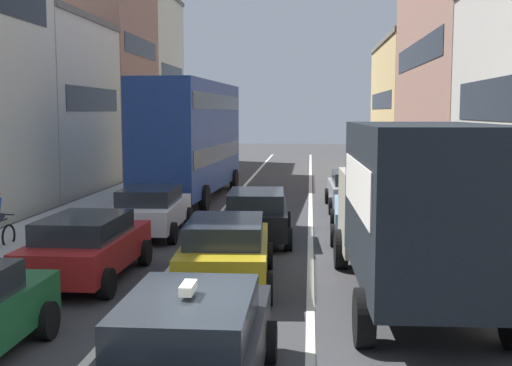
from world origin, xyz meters
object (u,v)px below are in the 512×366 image
Objects in this scene: taxi_centre_lane_front at (191,346)px; sedan_left_lane_third at (151,209)px; bus_mid_queue_primary at (191,134)px; sedan_centre_lane_second at (226,250)px; removalist_box_truck at (415,206)px; wagon_right_lane_far at (353,189)px; wagon_left_lane_second at (87,246)px; hatchback_centre_lane_third at (257,214)px; sedan_right_lane_behind_truck at (365,212)px.

sedan_left_lane_third is (-3.39, 11.49, -0.00)m from taxi_centre_lane_front.
sedan_left_lane_third is at bearing -175.46° from bus_mid_queue_primary.
bus_mid_queue_primary reaches higher than taxi_centre_lane_front.
sedan_left_lane_third is (-3.08, 5.66, 0.00)m from sedan_centre_lane_second.
removalist_box_truck is 9.78m from sedan_left_lane_third.
sedan_centre_lane_second is 12.06m from wagon_right_lane_far.
sedan_left_lane_third is at bearing 16.25° from taxi_centre_lane_front.
wagon_left_lane_second is 13.20m from wagon_right_lane_far.
sedan_left_lane_third is (0.10, 5.49, 0.00)m from wagon_left_lane_second.
wagon_left_lane_second and wagon_right_lane_far have the same top height.
sedan_centre_lane_second is 14.40m from bus_mid_queue_primary.
sedan_right_lane_behind_truck is at bearing -80.34° from hatchback_centre_lane_third.
sedan_centre_lane_second is 3.18m from wagon_left_lane_second.
wagon_right_lane_far is at bearing -20.32° from sedan_centre_lane_second.
sedan_right_lane_behind_truck is at bearing 1.68° from removalist_box_truck.
sedan_right_lane_behind_truck is 0.41× the size of bus_mid_queue_primary.
sedan_right_lane_behind_truck is (6.66, 5.57, 0.00)m from wagon_left_lane_second.
bus_mid_queue_primary is at bearing 69.85° from wagon_right_lane_far.
bus_mid_queue_primary is (-7.18, 15.02, 0.86)m from removalist_box_truck.
sedan_right_lane_behind_truck is at bearing -34.61° from sedan_centre_lane_second.
hatchback_centre_lane_third is 3.39m from sedan_left_lane_third.
bus_mid_queue_primary is (-6.81, 8.13, 2.03)m from sedan_right_lane_behind_truck.
sedan_centre_lane_second is 5.04m from hatchback_centre_lane_third.
sedan_right_lane_behind_truck is 1.00× the size of wagon_right_lane_far.
hatchback_centre_lane_third is 1.01× the size of sedan_right_lane_behind_truck.
wagon_left_lane_second is 0.99× the size of hatchback_centre_lane_third.
wagon_left_lane_second and sedan_right_lane_behind_truck have the same top height.
wagon_left_lane_second is (-3.49, 6.00, -0.00)m from taxi_centre_lane_front.
wagon_right_lane_far is at bearing 0.12° from removalist_box_truck.
sedan_right_lane_behind_truck is 10.80m from bus_mid_queue_primary.
wagon_left_lane_second is 0.99× the size of sedan_right_lane_behind_truck.
hatchback_centre_lane_third is 9.75m from bus_mid_queue_primary.
taxi_centre_lane_front is 10.86m from hatchback_centre_lane_third.
hatchback_centre_lane_third and wagon_right_lane_far have the same top height.
wagon_left_lane_second is at bearing 77.98° from removalist_box_truck.
removalist_box_truck is 1.80× the size of wagon_left_lane_second.
removalist_box_truck is 0.73× the size of bus_mid_queue_primary.
taxi_centre_lane_front reaches higher than hatchback_centre_lane_third.
taxi_centre_lane_front reaches higher than sedan_right_lane_behind_truck.
sedan_right_lane_behind_truck is (6.56, 0.08, 0.00)m from sedan_left_lane_third.
wagon_right_lane_far is (0.04, 5.80, 0.00)m from sedan_right_lane_behind_truck.
wagon_right_lane_far is (3.20, 17.37, -0.00)m from taxi_centre_lane_front.
removalist_box_truck is at bearing -136.19° from sedan_left_lane_third.
bus_mid_queue_primary reaches higher than wagon_left_lane_second.
removalist_box_truck reaches higher than sedan_centre_lane_second.
bus_mid_queue_primary is at bearing 41.68° from sedan_right_lane_behind_truck.
bus_mid_queue_primary is (-3.59, 8.83, 2.03)m from hatchback_centre_lane_third.
removalist_box_truck is at bearing -100.06° from wagon_left_lane_second.
taxi_centre_lane_front is at bearing 177.56° from hatchback_centre_lane_third.
sedan_right_lane_behind_truck is at bearing -15.50° from taxi_centre_lane_front.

